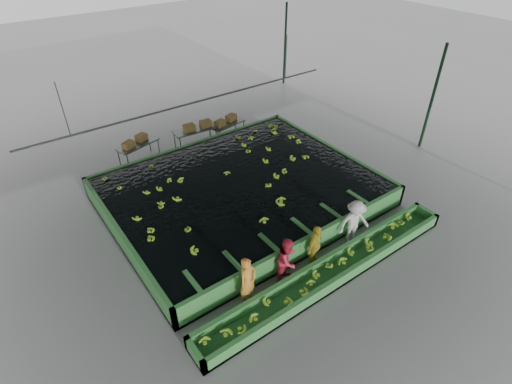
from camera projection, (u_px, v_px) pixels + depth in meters
ground at (264, 219)px, 15.24m from camera, size 80.00×80.00×0.00m
shed_roof at (266, 95)px, 12.31m from camera, size 20.00×22.00×0.04m
shed_posts at (264, 164)px, 13.77m from camera, size 20.00×22.00×5.00m
flotation_tank at (241, 191)px, 15.96m from camera, size 10.00×8.00×0.90m
tank_water at (241, 183)px, 15.72m from camera, size 9.70×7.70×0.00m
sorting_trough at (331, 272)px, 12.73m from camera, size 10.00×1.00×0.50m
cableway_rail at (193, 103)px, 16.76m from camera, size 0.08×0.08×14.00m
rail_hanger_left at (63, 110)px, 13.79m from camera, size 0.04×0.04×2.00m
rail_hanger_right at (286, 57)px, 18.55m from camera, size 0.04×0.04×2.00m
worker_a at (248, 281)px, 11.62m from camera, size 0.72×0.56×1.72m
worker_b at (288, 260)px, 12.35m from camera, size 1.00×0.90×1.67m
worker_c at (315, 246)px, 12.93m from camera, size 1.00×0.71×1.58m
worker_d at (354, 222)px, 13.75m from camera, size 1.27×0.96×1.74m
packing_table_left at (139, 152)px, 18.50m from camera, size 2.08×1.26×0.88m
packing_table_mid at (196, 138)px, 19.57m from camera, size 2.16×0.99×0.96m
packing_table_right at (227, 131)px, 20.25m from camera, size 2.00×1.07×0.86m
box_stack_left at (135, 144)px, 18.23m from camera, size 1.36×0.87×0.29m
box_stack_mid at (198, 128)px, 19.31m from camera, size 1.44×0.51×0.30m
box_stack_right at (226, 123)px, 20.01m from camera, size 1.40×0.72×0.29m
floating_bananas at (230, 174)px, 16.25m from camera, size 8.96×6.11×0.12m
trough_bananas at (332, 269)px, 12.65m from camera, size 8.50×0.57×0.11m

